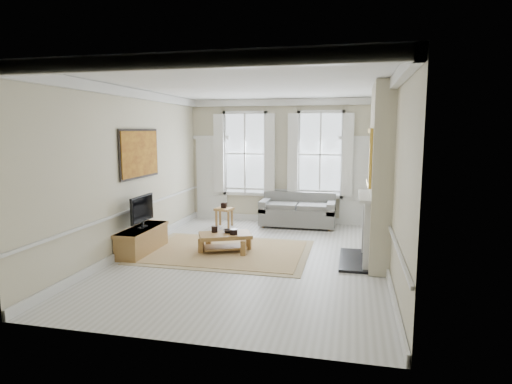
% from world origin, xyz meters
% --- Properties ---
extents(floor, '(7.20, 7.20, 0.00)m').
position_xyz_m(floor, '(0.00, 0.00, 0.00)').
color(floor, '#B7B5AD').
rests_on(floor, ground).
extents(ceiling, '(7.20, 7.20, 0.00)m').
position_xyz_m(ceiling, '(0.00, 0.00, 3.40)').
color(ceiling, white).
rests_on(ceiling, back_wall).
extents(back_wall, '(5.20, 0.00, 5.20)m').
position_xyz_m(back_wall, '(0.00, 3.60, 1.70)').
color(back_wall, beige).
rests_on(back_wall, floor).
extents(left_wall, '(0.00, 7.20, 7.20)m').
position_xyz_m(left_wall, '(-2.60, 0.00, 1.70)').
color(left_wall, beige).
rests_on(left_wall, floor).
extents(right_wall, '(0.00, 7.20, 7.20)m').
position_xyz_m(right_wall, '(2.60, 0.00, 1.70)').
color(right_wall, beige).
rests_on(right_wall, floor).
extents(window_left, '(1.26, 0.20, 2.20)m').
position_xyz_m(window_left, '(-1.05, 3.55, 1.90)').
color(window_left, '#B2BCC6').
rests_on(window_left, back_wall).
extents(window_right, '(1.26, 0.20, 2.20)m').
position_xyz_m(window_right, '(1.05, 3.55, 1.90)').
color(window_right, '#B2BCC6').
rests_on(window_right, back_wall).
extents(door_left, '(0.90, 0.08, 2.30)m').
position_xyz_m(door_left, '(-2.05, 3.56, 1.15)').
color(door_left, silver).
rests_on(door_left, floor).
extents(door_right, '(0.90, 0.08, 2.30)m').
position_xyz_m(door_right, '(2.05, 3.56, 1.15)').
color(door_right, silver).
rests_on(door_right, floor).
extents(painting, '(0.05, 1.66, 1.06)m').
position_xyz_m(painting, '(-2.56, 0.30, 2.05)').
color(painting, '#C48821').
rests_on(painting, left_wall).
extents(chimney_breast, '(0.35, 1.70, 3.38)m').
position_xyz_m(chimney_breast, '(2.43, 0.20, 1.70)').
color(chimney_breast, beige).
rests_on(chimney_breast, floor).
extents(hearth, '(0.55, 1.50, 0.05)m').
position_xyz_m(hearth, '(2.00, 0.20, 0.03)').
color(hearth, black).
rests_on(hearth, floor).
extents(fireplace, '(0.21, 1.45, 1.33)m').
position_xyz_m(fireplace, '(2.20, 0.20, 0.73)').
color(fireplace, silver).
rests_on(fireplace, floor).
extents(mirror, '(0.06, 1.26, 1.06)m').
position_xyz_m(mirror, '(2.21, 0.20, 2.05)').
color(mirror, gold).
rests_on(mirror, chimney_breast).
extents(sofa, '(1.96, 0.95, 0.89)m').
position_xyz_m(sofa, '(0.52, 3.11, 0.37)').
color(sofa, slate).
rests_on(sofa, floor).
extents(side_table, '(0.49, 0.49, 0.51)m').
position_xyz_m(side_table, '(-1.38, 2.58, 0.40)').
color(side_table, brown).
rests_on(side_table, floor).
extents(rug, '(3.50, 2.60, 0.02)m').
position_xyz_m(rug, '(-0.65, 0.27, 0.01)').
color(rug, '#AA7F57').
rests_on(rug, floor).
extents(coffee_table, '(1.23, 1.01, 0.40)m').
position_xyz_m(coffee_table, '(-0.65, 0.27, 0.32)').
color(coffee_table, brown).
rests_on(coffee_table, rug).
extents(ceramic_pot_a, '(0.13, 0.13, 0.13)m').
position_xyz_m(ceramic_pot_a, '(-0.90, 0.32, 0.47)').
color(ceramic_pot_a, black).
rests_on(ceramic_pot_a, coffee_table).
extents(ceramic_pot_b, '(0.16, 0.16, 0.11)m').
position_xyz_m(ceramic_pot_b, '(-0.45, 0.22, 0.46)').
color(ceramic_pot_b, black).
rests_on(ceramic_pot_b, coffee_table).
extents(bowl, '(0.30, 0.30, 0.06)m').
position_xyz_m(bowl, '(-0.60, 0.37, 0.43)').
color(bowl, black).
rests_on(bowl, coffee_table).
extents(tv_stand, '(0.48, 1.48, 0.53)m').
position_xyz_m(tv_stand, '(-2.34, -0.15, 0.27)').
color(tv_stand, brown).
rests_on(tv_stand, floor).
extents(tv, '(0.08, 0.90, 0.68)m').
position_xyz_m(tv, '(-2.32, -0.15, 0.92)').
color(tv, black).
rests_on(tv, tv_stand).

